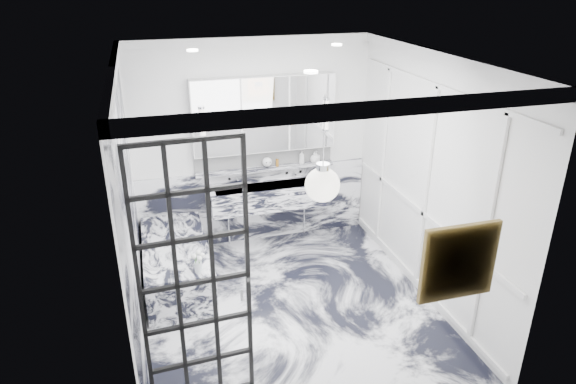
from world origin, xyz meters
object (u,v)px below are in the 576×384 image
object	(u,v)px
mirror_cabinet	(264,114)
bathtub	(177,264)
trough_sink	(269,196)
crittall_door	(196,283)

from	to	relation	value
mirror_cabinet	bathtub	distance (m)	2.20
trough_sink	mirror_cabinet	size ratio (longest dim) A/B	0.84
trough_sink	bathtub	distance (m)	1.55
crittall_door	mirror_cabinet	size ratio (longest dim) A/B	1.27
crittall_door	trough_sink	distance (m)	2.91
bathtub	mirror_cabinet	bearing A→B (deg)	32.06
crittall_door	bathtub	xyz separation A→B (m)	(-0.07, 1.92, -0.93)
bathtub	crittall_door	bearing A→B (deg)	-87.78
crittall_door	bathtub	bearing A→B (deg)	89.21
crittall_door	mirror_cabinet	xyz separation A→B (m)	(1.25, 2.75, 0.61)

